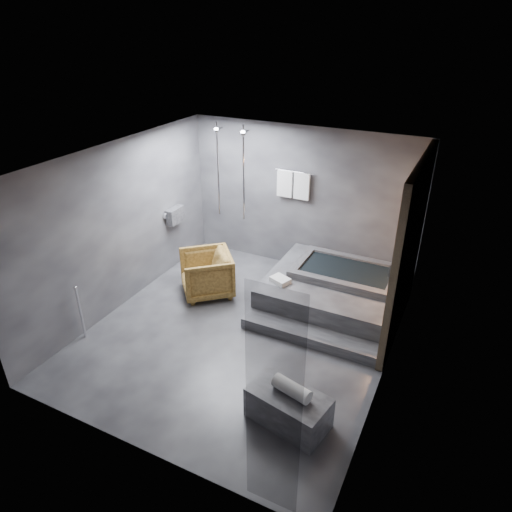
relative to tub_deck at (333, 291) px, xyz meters
The scene contains 7 objects.
room 2.02m from the tub_deck, 118.47° to the right, with size 5.00×5.04×2.82m.
tub_deck is the anchor object (origin of this frame).
tub_step 1.19m from the tub_deck, 90.00° to the right, with size 2.20×0.36×0.18m, color #2E2E30.
concrete_bench 2.82m from the tub_deck, 83.33° to the right, with size 0.99×0.54×0.44m, color #323134.
driftwood_chair 2.26m from the tub_deck, 162.31° to the right, with size 0.86×0.88×0.80m, color #4D3413.
rolled_towel 2.82m from the tub_deck, 82.73° to the right, with size 0.18×0.18×0.49m, color white.
deck_towel 0.98m from the tub_deck, 146.43° to the right, with size 0.32×0.23×0.08m, color silver.
Camera 1 is at (2.83, -5.20, 4.48)m, focal length 32.00 mm.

